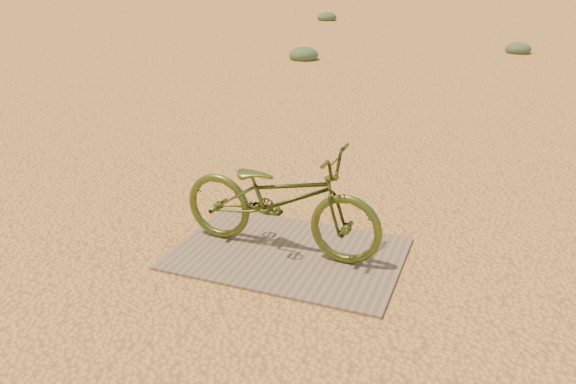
% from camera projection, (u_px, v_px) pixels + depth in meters
% --- Properties ---
extents(ground, '(120.00, 120.00, 0.00)m').
position_uv_depth(ground, '(243.00, 244.00, 4.27)').
color(ground, '#E7A550').
rests_on(ground, ground).
extents(plywood_board, '(1.64, 1.12, 0.02)m').
position_uv_depth(plywood_board, '(288.00, 253.00, 4.11)').
color(plywood_board, '#836554').
rests_on(plywood_board, ground).
extents(bicycle, '(1.54, 0.58, 0.80)m').
position_uv_depth(bicycle, '(280.00, 199.00, 4.01)').
color(bicycle, '#47551D').
rests_on(bicycle, plywood_board).
extents(kale_a, '(0.66, 0.66, 0.36)m').
position_uv_depth(kale_a, '(304.00, 60.00, 12.51)').
color(kale_a, '#516744').
rests_on(kale_a, ground).
extents(kale_b, '(0.59, 0.59, 0.33)m').
position_uv_depth(kale_b, '(518.00, 53.00, 13.41)').
color(kale_b, '#516744').
rests_on(kale_b, ground).
extents(kale_c, '(0.73, 0.73, 0.40)m').
position_uv_depth(kale_c, '(327.00, 20.00, 21.18)').
color(kale_c, '#516744').
rests_on(kale_c, ground).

